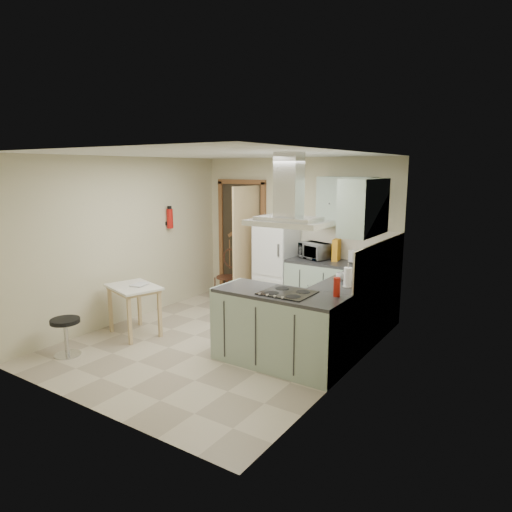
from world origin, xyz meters
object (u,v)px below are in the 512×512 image
Objects in this scene: extractor_hood at (288,223)px; bentwood_chair at (227,277)px; peninsula at (280,329)px; fridge at (277,264)px; drop_leaf_table at (135,310)px; stool at (66,337)px; microwave at (315,251)px.

bentwood_chair is at bearing 140.85° from extractor_hood.
peninsula is at bearing -35.67° from bentwood_chair.
fridge is at bearing 11.33° from bentwood_chair.
bentwood_chair is (-0.97, -0.11, -0.34)m from fridge.
stool is (-0.15, -0.99, -0.11)m from drop_leaf_table.
peninsula is at bearing -58.26° from fridge.
microwave is at bearing 10.83° from bentwood_chair.
peninsula reaches higher than bentwood_chair.
peninsula is at bearing 180.00° from extractor_hood.
microwave is (-0.56, 2.04, 0.58)m from peninsula.
extractor_hood is (0.10, 0.00, 1.27)m from peninsula.
fridge is at bearing 82.47° from drop_leaf_table.
stool is at bearing -88.64° from bentwood_chair.
drop_leaf_table is at bearing -173.74° from peninsula.
fridge reaches higher than microwave.
fridge reaches higher than drop_leaf_table.
fridge is 3.11× the size of stool.
bentwood_chair is (-2.19, 1.87, -0.04)m from peninsula.
extractor_hood is at bearing 0.00° from peninsula.
extractor_hood is (1.32, -1.98, 0.97)m from fridge.
drop_leaf_table is at bearing -86.17° from bentwood_chair.
extractor_hood reaches higher than fridge.
fridge is 2.35m from peninsula.
extractor_hood reaches higher than microwave.
drop_leaf_table is 2.91m from microwave.
peninsula is 2.88m from bentwood_chair.
peninsula is 1.88× the size of bentwood_chair.
microwave is (1.64, 0.17, 0.62)m from bentwood_chair.
bentwood_chair is at bearing -173.41° from fridge.
fridge reaches higher than bentwood_chair.
peninsula is (1.22, -1.98, -0.30)m from fridge.
bentwood_chair is (-2.29, 1.87, -1.31)m from extractor_hood.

